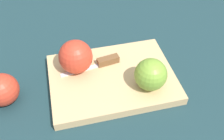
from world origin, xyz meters
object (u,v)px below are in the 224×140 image
(apple_whole, at_px, (2,90))
(apple_half_left, at_px, (151,74))
(knife, at_px, (104,62))
(apple_half_right, at_px, (76,57))

(apple_whole, bearing_deg, apple_half_left, -179.63)
(apple_half_left, bearing_deg, knife, -14.68)
(knife, distance_m, apple_whole, 0.26)
(apple_half_left, distance_m, knife, 0.14)
(knife, xyz_separation_m, apple_whole, (0.25, 0.09, 0.01))
(apple_half_right, height_order, knife, apple_half_right)
(apple_half_right, distance_m, apple_whole, 0.19)
(apple_half_right, bearing_deg, apple_whole, 78.11)
(apple_half_left, height_order, knife, apple_half_left)
(apple_half_left, xyz_separation_m, apple_whole, (0.36, 0.00, -0.02))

